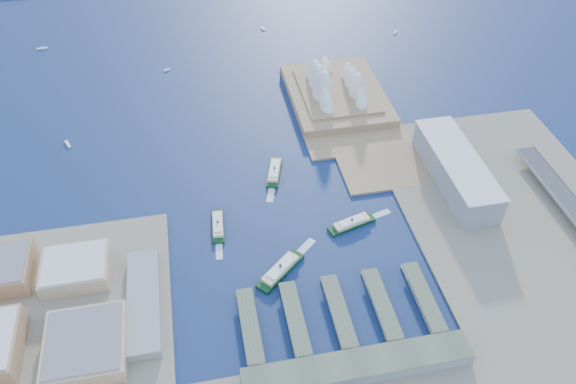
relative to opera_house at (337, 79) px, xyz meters
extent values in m
plane|color=#101D4E|center=(-105.00, -280.00, -32.00)|extent=(3000.00, 3000.00, 0.00)
cube|color=gray|center=(135.00, -330.00, -30.50)|extent=(240.00, 500.00, 3.00)
cube|color=#967752|center=(2.50, -20.00, -30.50)|extent=(135.00, 220.00, 3.00)
cube|color=gray|center=(90.00, -200.00, -11.50)|extent=(45.00, 155.00, 35.00)
cube|color=gray|center=(-90.00, -415.00, -23.00)|extent=(200.00, 28.00, 12.00)
camera|label=1|loc=(-197.15, -649.09, 412.69)|focal=35.00mm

